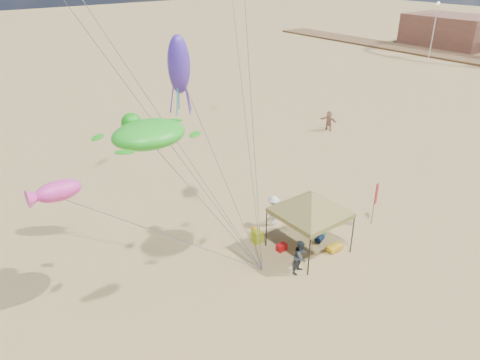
% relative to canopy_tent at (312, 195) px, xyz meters
% --- Properties ---
extents(ground, '(280.00, 280.00, 0.00)m').
position_rel_canopy_tent_xyz_m(ground, '(-2.68, -0.41, -3.36)').
color(ground, tan).
rests_on(ground, ground).
extents(canopy_tent, '(6.54, 6.54, 4.03)m').
position_rel_canopy_tent_xyz_m(canopy_tent, '(0.00, 0.00, 0.00)').
color(canopy_tent, black).
rests_on(canopy_tent, ground).
extents(feather_flag, '(0.40, 0.14, 2.67)m').
position_rel_canopy_tent_xyz_m(feather_flag, '(5.01, -0.43, -1.56)').
color(feather_flag, black).
rests_on(feather_flag, ground).
extents(cooler_red, '(0.54, 0.38, 0.38)m').
position_rel_canopy_tent_xyz_m(cooler_red, '(-1.22, 0.78, -3.17)').
color(cooler_red, red).
rests_on(cooler_red, ground).
extents(cooler_blue, '(0.54, 0.38, 0.38)m').
position_rel_canopy_tent_xyz_m(cooler_blue, '(3.18, 3.55, -3.17)').
color(cooler_blue, '#165AB3').
rests_on(cooler_blue, ground).
extents(bag_navy, '(0.69, 0.54, 0.36)m').
position_rel_canopy_tent_xyz_m(bag_navy, '(1.06, 0.12, -3.18)').
color(bag_navy, '#0C1D35').
rests_on(bag_navy, ground).
extents(bag_orange, '(0.54, 0.69, 0.36)m').
position_rel_canopy_tent_xyz_m(bag_orange, '(-1.34, 2.85, -3.18)').
color(bag_orange, '#C5880A').
rests_on(bag_orange, ground).
extents(chair_green, '(0.50, 0.50, 0.70)m').
position_rel_canopy_tent_xyz_m(chair_green, '(1.60, 0.61, -3.01)').
color(chair_green, '#178241').
rests_on(chair_green, ground).
extents(chair_yellow, '(0.50, 0.50, 0.70)m').
position_rel_canopy_tent_xyz_m(chair_yellow, '(-1.77, 2.18, -3.01)').
color(chair_yellow, '#C2D417').
rests_on(chair_yellow, ground).
extents(crate_grey, '(0.34, 0.30, 0.28)m').
position_rel_canopy_tent_xyz_m(crate_grey, '(1.39, -0.99, -3.22)').
color(crate_grey, gray).
rests_on(crate_grey, ground).
extents(beach_cart, '(0.90, 0.50, 0.24)m').
position_rel_canopy_tent_xyz_m(beach_cart, '(1.04, -1.00, -3.16)').
color(beach_cart, gold).
rests_on(beach_cart, ground).
extents(person_near_a, '(0.67, 0.61, 1.53)m').
position_rel_canopy_tent_xyz_m(person_near_a, '(2.51, 2.84, -2.59)').
color(person_near_a, tan).
rests_on(person_near_a, ground).
extents(person_near_b, '(1.04, 0.91, 1.82)m').
position_rel_canopy_tent_xyz_m(person_near_b, '(-1.74, -1.16, -2.45)').
color(person_near_b, '#36404A').
rests_on(person_near_b, ground).
extents(person_near_c, '(1.36, 0.96, 1.91)m').
position_rel_canopy_tent_xyz_m(person_near_c, '(0.15, 3.07, -2.40)').
color(person_near_c, silver).
rests_on(person_near_c, ground).
extents(person_far_c, '(0.98, 1.78, 1.83)m').
position_rel_canopy_tent_xyz_m(person_far_c, '(15.04, 12.39, -2.44)').
color(person_far_c, tan).
rests_on(person_far_c, ground).
extents(building_north, '(10.00, 14.00, 5.20)m').
position_rel_canopy_tent_xyz_m(building_north, '(64.32, 29.59, -0.76)').
color(building_north, '#8C5947').
rests_on(building_north, ground).
extents(lamp_north, '(0.50, 0.50, 8.25)m').
position_rel_canopy_tent_xyz_m(lamp_north, '(52.32, 25.59, 2.16)').
color(lamp_north, silver).
rests_on(lamp_north, ground).
extents(turtle_kite, '(3.32, 2.73, 1.05)m').
position_rel_canopy_tent_xyz_m(turtle_kite, '(-7.77, 2.16, 4.44)').
color(turtle_kite, green).
rests_on(turtle_kite, ground).
extents(fish_kite, '(1.71, 1.03, 0.71)m').
position_rel_canopy_tent_xyz_m(fish_kite, '(-12.09, 0.61, 3.81)').
color(fish_kite, '#FF3DAE').
rests_on(fish_kite, ground).
extents(squid_kite, '(1.25, 1.25, 2.96)m').
position_rel_canopy_tent_xyz_m(squid_kite, '(-3.96, 5.97, 6.17)').
color(squid_kite, '#5130C0').
rests_on(squid_kite, ground).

